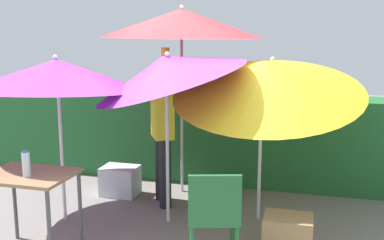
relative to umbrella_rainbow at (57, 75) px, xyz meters
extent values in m
plane|color=gray|center=(1.35, 0.17, -1.60)|extent=(24.00, 24.00, 0.00)
cube|color=#23602D|center=(1.35, 1.86, -1.00)|extent=(8.00, 0.70, 1.21)
cylinder|color=silver|center=(0.01, 0.00, -0.88)|extent=(0.04, 0.04, 1.44)
cone|color=purple|center=(0.00, 0.00, 0.00)|extent=(1.87, 1.88, 0.43)
sphere|color=silver|center=(-0.01, 0.00, 0.18)|extent=(0.05, 0.05, 0.05)
cylinder|color=silver|center=(1.01, 1.21, -0.61)|extent=(0.04, 0.04, 1.98)
cone|color=red|center=(1.01, 1.21, 0.55)|extent=(2.00, 2.00, 0.39)
sphere|color=silver|center=(1.02, 1.21, 0.75)|extent=(0.05, 0.05, 0.05)
cylinder|color=silver|center=(1.14, 0.23, -0.84)|extent=(0.04, 0.04, 1.53)
cone|color=purple|center=(1.15, 0.19, 0.06)|extent=(1.68, 1.64, 0.88)
sphere|color=silver|center=(1.17, 0.16, 0.22)|extent=(0.05, 0.05, 0.05)
cylinder|color=silver|center=(2.08, 0.58, -0.90)|extent=(0.04, 0.04, 1.41)
cone|color=yellow|center=(2.14, 0.58, -0.03)|extent=(2.04, 2.05, 0.94)
sphere|color=silver|center=(2.19, 0.58, 0.16)|extent=(0.05, 0.05, 0.05)
cylinder|color=black|center=(0.98, 0.61, -1.19)|extent=(0.14, 0.14, 0.82)
cylinder|color=black|center=(0.84, 0.86, -1.19)|extent=(0.14, 0.14, 0.82)
cube|color=yellow|center=(0.91, 0.74, -0.50)|extent=(0.37, 0.42, 0.56)
sphere|color=#8C6647|center=(0.91, 0.74, -0.11)|extent=(0.22, 0.22, 0.22)
cylinder|color=yellow|center=(1.03, 0.54, 0.00)|extent=(0.12, 0.12, 0.56)
cylinder|color=#8C6647|center=(0.80, 0.94, -0.52)|extent=(0.12, 0.12, 0.52)
cylinder|color=#236633|center=(1.95, -0.33, -1.38)|extent=(0.04, 0.04, 0.44)
cylinder|color=#236633|center=(1.58, -0.43, -1.38)|extent=(0.04, 0.04, 0.44)
cube|color=#236633|center=(1.82, -0.56, -1.14)|extent=(0.54, 0.54, 0.05)
cube|color=#236633|center=(1.87, -0.75, -0.91)|extent=(0.43, 0.16, 0.40)
cube|color=silver|center=(0.28, 0.88, -1.42)|extent=(0.45, 0.35, 0.37)
cube|color=#9E7A4C|center=(2.45, -0.25, -1.41)|extent=(0.44, 0.34, 0.39)
cylinder|color=#4C4C51|center=(0.53, -0.57, -1.23)|extent=(0.04, 0.04, 0.76)
cylinder|color=#4C4C51|center=(-0.19, -0.57, -1.23)|extent=(0.04, 0.04, 0.76)
cylinder|color=#4C4C51|center=(0.53, -1.09, -1.23)|extent=(0.04, 0.04, 0.76)
cube|color=#99724C|center=(0.17, -0.83, -0.83)|extent=(0.80, 0.60, 0.03)
cylinder|color=silver|center=(0.21, -0.90, -0.71)|extent=(0.07, 0.07, 0.22)
cylinder|color=#2D60B7|center=(0.21, -0.90, -0.59)|extent=(0.04, 0.04, 0.02)
camera|label=1|loc=(2.61, -4.19, 0.40)|focal=42.05mm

